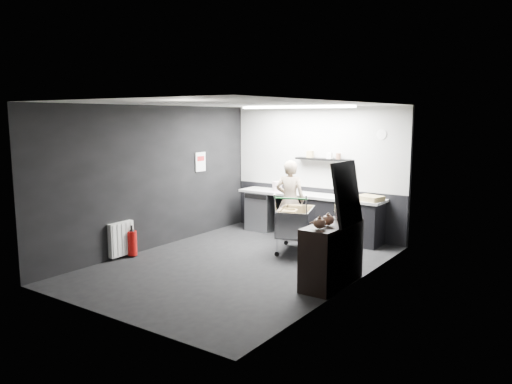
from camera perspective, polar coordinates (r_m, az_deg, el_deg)
The scene contains 22 objects.
floor at distance 8.59m, azimuth -1.90°, elevation -8.24°, with size 5.50×5.50×0.00m, color black.
ceiling at distance 8.22m, azimuth -1.99°, elevation 10.07°, with size 5.50×5.50×0.00m, color silver.
wall_back at distance 10.61m, azimuth 6.98°, elevation 2.39°, with size 5.50×5.50×0.00m, color black.
wall_front at distance 6.34m, azimuth -16.98°, elevation -2.15°, with size 5.50×5.50×0.00m, color black.
wall_left at distance 9.62m, azimuth -11.54°, elevation 1.64°, with size 5.50×5.50×0.00m, color black.
wall_right at distance 7.29m, azimuth 10.75°, elevation -0.54°, with size 5.50×5.50×0.00m, color black.
kitchen_wall_panel at distance 10.55m, azimuth 6.98°, elevation 5.08°, with size 3.95×0.02×1.70m, color #B3B3AF.
dado_panel at distance 10.72m, azimuth 6.85°, elevation -2.13°, with size 3.95×0.02×1.00m, color black.
floating_shelf at distance 10.38m, azimuth 7.65°, elevation 3.74°, with size 1.20×0.22×0.04m, color black.
wall_clock at distance 9.95m, azimuth 14.17°, elevation 6.40°, with size 0.20×0.20×0.03m, color white.
poster at distance 10.52m, azimuth -6.37°, elevation 3.44°, with size 0.02×0.30×0.40m, color white.
poster_red_band at distance 10.51m, azimuth -6.35°, elevation 3.82°, with size 0.01×0.22×0.10m, color red.
radiator at distance 9.16m, azimuth -15.17°, elevation -5.20°, with size 0.10×0.50×0.60m, color white.
ceiling_strip at distance 9.77m, azimuth 4.62°, elevation 9.65°, with size 2.40×0.20×0.04m, color white.
prep_counter at distance 10.40m, azimuth 6.70°, elevation -2.71°, with size 3.20×0.61×0.90m.
person at distance 10.10m, azimuth 3.91°, elevation -0.94°, with size 0.59×0.39×1.63m, color beige.
shopping_cart at distance 9.28m, azimuth 4.51°, elevation -3.64°, with size 0.91×1.19×1.10m.
sideboard at distance 7.54m, azimuth 8.87°, elevation -6.12°, with size 0.53×1.24×1.86m.
fire_extinguisher at distance 9.23m, azimuth -13.96°, elevation -5.60°, with size 0.17×0.17×0.55m.
cardboard_box at distance 9.77m, azimuth 12.87°, elevation -0.69°, with size 0.47×0.36×0.09m, color tan.
pink_tub at distance 10.76m, azimuth 2.43°, elevation 0.67°, with size 0.20×0.20×0.20m, color beige.
white_container at distance 10.47m, azimuth 4.54°, elevation 0.31°, with size 0.18×0.14×0.16m, color white.
Camera 1 is at (4.92, -6.58, 2.50)m, focal length 35.00 mm.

